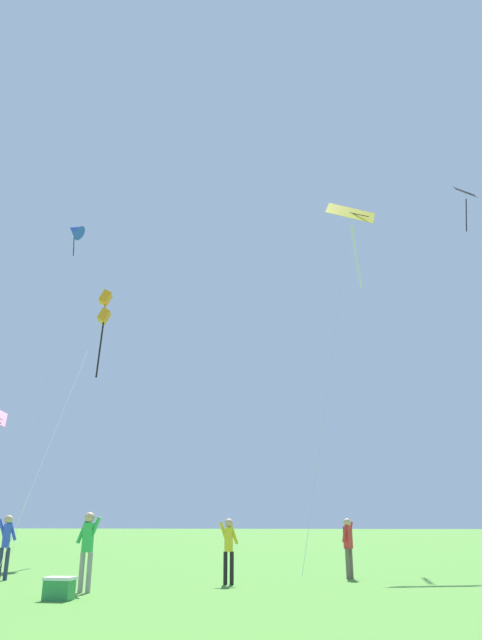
{
  "coord_description": "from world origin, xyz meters",
  "views": [
    {
      "loc": [
        2.31,
        -3.95,
        1.47
      ],
      "look_at": [
        -3.07,
        24.59,
        11.53
      ],
      "focal_mm": 33.12,
      "sensor_mm": 36.0,
      "label": 1
    }
  ],
  "objects_px": {
    "kite_yellow_diamond": "(352,229)",
    "person_child_small": "(348,542)",
    "person_in_blue_jacket": "(229,544)",
    "person_near_tree": "(88,544)",
    "picnic_cooler": "(59,588)",
    "kite_blue_delta": "(75,231)",
    "kite_black_large": "(467,206)",
    "kite_orange_box": "(104,310)",
    "person_foreground_watcher": "(6,541)"
  },
  "relations": [
    {
      "from": "kite_orange_box",
      "to": "person_child_small",
      "type": "bearing_deg",
      "value": -33.03
    },
    {
      "from": "kite_blue_delta",
      "to": "person_near_tree",
      "type": "height_order",
      "value": "kite_blue_delta"
    },
    {
      "from": "kite_orange_box",
      "to": "person_in_blue_jacket",
      "type": "bearing_deg",
      "value": -49.12
    },
    {
      "from": "kite_yellow_diamond",
      "to": "picnic_cooler",
      "type": "bearing_deg",
      "value": -113.61
    },
    {
      "from": "person_foreground_watcher",
      "to": "picnic_cooler",
      "type": "distance_m",
      "value": 5.32
    },
    {
      "from": "kite_blue_delta",
      "to": "picnic_cooler",
      "type": "height_order",
      "value": "kite_blue_delta"
    },
    {
      "from": "person_in_blue_jacket",
      "to": "person_child_small",
      "type": "bearing_deg",
      "value": 37.08
    },
    {
      "from": "kite_orange_box",
      "to": "kite_yellow_diamond",
      "type": "bearing_deg",
      "value": 8.0
    },
    {
      "from": "kite_black_large",
      "to": "picnic_cooler",
      "type": "xyz_separation_m",
      "value": [
        -17.19,
        -36.16,
        -27.59
      ]
    },
    {
      "from": "kite_yellow_diamond",
      "to": "person_near_tree",
      "type": "height_order",
      "value": "kite_yellow_diamond"
    },
    {
      "from": "kite_orange_box",
      "to": "person_in_blue_jacket",
      "type": "relative_size",
      "value": 7.84
    },
    {
      "from": "kite_orange_box",
      "to": "person_foreground_watcher",
      "type": "distance_m",
      "value": 14.5
    },
    {
      "from": "kite_orange_box",
      "to": "kite_black_large",
      "type": "distance_m",
      "value": 36.04
    },
    {
      "from": "kite_blue_delta",
      "to": "kite_orange_box",
      "type": "relative_size",
      "value": 2.02
    },
    {
      "from": "person_foreground_watcher",
      "to": "person_near_tree",
      "type": "bearing_deg",
      "value": -34.61
    },
    {
      "from": "kite_yellow_diamond",
      "to": "person_child_small",
      "type": "height_order",
      "value": "kite_yellow_diamond"
    },
    {
      "from": "person_near_tree",
      "to": "person_in_blue_jacket",
      "type": "bearing_deg",
      "value": 40.97
    },
    {
      "from": "kite_yellow_diamond",
      "to": "person_child_small",
      "type": "distance_m",
      "value": 17.42
    },
    {
      "from": "person_foreground_watcher",
      "to": "person_child_small",
      "type": "height_order",
      "value": "person_foreground_watcher"
    },
    {
      "from": "kite_black_large",
      "to": "person_in_blue_jacket",
      "type": "distance_m",
      "value": 44.45
    },
    {
      "from": "person_foreground_watcher",
      "to": "person_in_blue_jacket",
      "type": "distance_m",
      "value": 6.37
    },
    {
      "from": "kite_black_large",
      "to": "person_child_small",
      "type": "distance_m",
      "value": 41.88
    },
    {
      "from": "person_in_blue_jacket",
      "to": "person_near_tree",
      "type": "relative_size",
      "value": 0.93
    },
    {
      "from": "kite_yellow_diamond",
      "to": "person_foreground_watcher",
      "type": "xyz_separation_m",
      "value": [
        -10.32,
        -11.5,
        -14.71
      ]
    },
    {
      "from": "person_in_blue_jacket",
      "to": "picnic_cooler",
      "type": "distance_m",
      "value": 4.76
    },
    {
      "from": "kite_blue_delta",
      "to": "person_near_tree",
      "type": "xyz_separation_m",
      "value": [
        15.54,
        -26.9,
        -23.49
      ]
    },
    {
      "from": "person_near_tree",
      "to": "picnic_cooler",
      "type": "height_order",
      "value": "person_near_tree"
    },
    {
      "from": "kite_blue_delta",
      "to": "person_foreground_watcher",
      "type": "distance_m",
      "value": 35.98
    },
    {
      "from": "person_in_blue_jacket",
      "to": "person_near_tree",
      "type": "bearing_deg",
      "value": -139.03
    },
    {
      "from": "person_foreground_watcher",
      "to": "kite_blue_delta",
      "type": "bearing_deg",
      "value": 116.12
    },
    {
      "from": "kite_black_large",
      "to": "person_foreground_watcher",
      "type": "xyz_separation_m",
      "value": [
        -20.81,
        -32.35,
        -26.79
      ]
    },
    {
      "from": "kite_orange_box",
      "to": "person_near_tree",
      "type": "height_order",
      "value": "kite_orange_box"
    },
    {
      "from": "kite_blue_delta",
      "to": "kite_black_large",
      "type": "bearing_deg",
      "value": 13.54
    },
    {
      "from": "kite_blue_delta",
      "to": "kite_orange_box",
      "type": "xyz_separation_m",
      "value": [
        9.92,
        -14.69,
        -12.98
      ]
    },
    {
      "from": "person_foreground_watcher",
      "to": "picnic_cooler",
      "type": "xyz_separation_m",
      "value": [
        3.63,
        -3.81,
        -0.8
      ]
    },
    {
      "from": "person_near_tree",
      "to": "kite_orange_box",
      "type": "bearing_deg",
      "value": 114.75
    },
    {
      "from": "kite_blue_delta",
      "to": "person_in_blue_jacket",
      "type": "height_order",
      "value": "kite_blue_delta"
    },
    {
      "from": "person_in_blue_jacket",
      "to": "person_near_tree",
      "type": "xyz_separation_m",
      "value": [
        -2.82,
        -2.45,
        0.08
      ]
    },
    {
      "from": "kite_blue_delta",
      "to": "person_child_small",
      "type": "height_order",
      "value": "kite_blue_delta"
    },
    {
      "from": "kite_blue_delta",
      "to": "kite_yellow_diamond",
      "type": "xyz_separation_m",
      "value": [
        22.31,
        -12.95,
        -8.8
      ]
    },
    {
      "from": "person_near_tree",
      "to": "picnic_cooler",
      "type": "relative_size",
      "value": 2.88
    },
    {
      "from": "kite_orange_box",
      "to": "picnic_cooler",
      "type": "distance_m",
      "value": 18.58
    },
    {
      "from": "kite_yellow_diamond",
      "to": "person_near_tree",
      "type": "bearing_deg",
      "value": -115.88
    },
    {
      "from": "person_in_blue_jacket",
      "to": "person_child_small",
      "type": "xyz_separation_m",
      "value": [
        3.03,
        2.29,
        0.01
      ]
    },
    {
      "from": "picnic_cooler",
      "to": "kite_yellow_diamond",
      "type": "bearing_deg",
      "value": 66.39
    },
    {
      "from": "kite_blue_delta",
      "to": "person_near_tree",
      "type": "relative_size",
      "value": 14.68
    },
    {
      "from": "person_child_small",
      "to": "kite_orange_box",
      "type": "bearing_deg",
      "value": 146.97
    },
    {
      "from": "kite_orange_box",
      "to": "person_foreground_watcher",
      "type": "bearing_deg",
      "value": -77.99
    },
    {
      "from": "kite_orange_box",
      "to": "person_child_small",
      "type": "distance_m",
      "value": 17.31
    },
    {
      "from": "person_foreground_watcher",
      "to": "person_child_small",
      "type": "relative_size",
      "value": 1.05
    }
  ]
}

